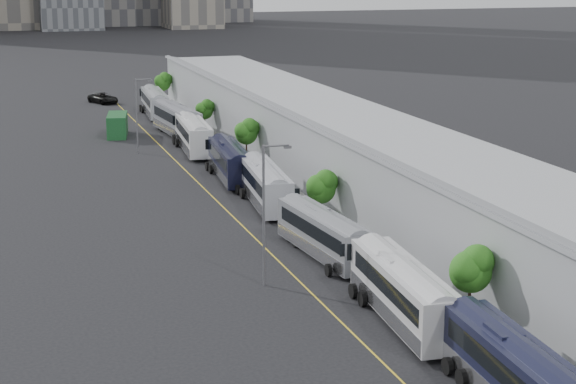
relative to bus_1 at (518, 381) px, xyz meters
name	(u,v)px	position (x,y,z in m)	size (l,w,h in m)	color
sidewalk	(370,224)	(6.52, 34.54, -1.53)	(10.00, 170.00, 0.12)	gray
lane_line	(252,235)	(-3.98, 34.54, -1.58)	(0.12, 160.00, 0.02)	gold
depot	(414,181)	(10.51, 34.54, 1.92)	(12.45, 160.40, 7.20)	gray
bus_1	(518,381)	(0.00, 0.00, 0.00)	(3.37, 13.06, 3.78)	black
bus_2	(403,297)	(-0.36, 12.77, 0.04)	(3.67, 13.45, 3.88)	silver
bus_3	(324,238)	(-0.44, 26.99, -0.08)	(3.52, 12.47, 3.60)	slate
bus_4	(265,189)	(-0.17, 43.40, 0.01)	(3.90, 13.22, 3.81)	#AAACB4
bus_5	(230,165)	(-0.52, 55.02, -0.03)	(3.60, 12.84, 3.70)	black
bus_6	(194,138)	(-0.86, 70.76, 0.07)	(3.77, 13.67, 3.95)	white
bus_7	(177,123)	(-0.63, 81.91, 0.10)	(3.87, 13.91, 4.01)	gray
bus_8	(155,105)	(-0.44, 98.91, 0.01)	(3.44, 13.18, 3.81)	#A7ABB1
tree_1	(471,266)	(3.01, 10.63, 2.41)	(2.60, 2.60, 5.32)	black
tree_2	(321,185)	(2.90, 36.93, 1.61)	(2.55, 2.55, 4.49)	black
tree_3	(246,130)	(3.07, 61.69, 2.25)	(2.49, 2.49, 5.11)	black
tree_4	(205,109)	(3.24, 82.76, 1.59)	(2.16, 2.16, 4.27)	black
tree_5	(163,81)	(3.07, 111.14, 1.98)	(2.50, 2.50, 4.84)	black
street_lamp_near	(266,206)	(-6.39, 22.10, 4.04)	(2.04, 0.22, 9.86)	#59595E
street_lamp_far	(138,110)	(-7.10, 71.84, 3.43)	(2.04, 0.22, 8.69)	#59595E
shipping_container	(117,125)	(-7.94, 83.93, -0.18)	(2.39, 6.48, 2.82)	#154520
suv	(103,98)	(-5.97, 114.08, -0.78)	(2.70, 5.87, 1.63)	black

